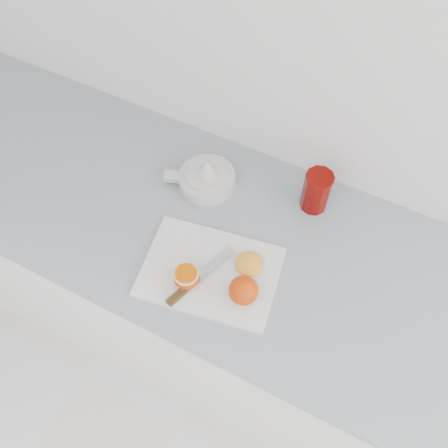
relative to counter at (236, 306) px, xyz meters
name	(u,v)px	position (x,y,z in m)	size (l,w,h in m)	color
counter	(236,306)	(0.00, 0.00, 0.00)	(2.44, 0.64, 0.89)	white
cutting_board	(210,272)	(-0.02, -0.12, 0.45)	(0.34, 0.24, 0.01)	white
whole_orange	(244,290)	(0.08, -0.15, 0.49)	(0.07, 0.07, 0.07)	#D83600
half_orange	(186,277)	(-0.06, -0.17, 0.48)	(0.07, 0.07, 0.04)	#D83600
squeezed_shell	(249,264)	(0.06, -0.07, 0.47)	(0.07, 0.07, 0.03)	gold
paring_knife	(188,286)	(-0.05, -0.19, 0.46)	(0.09, 0.21, 0.01)	#472D11
citrus_juicer	(206,178)	(-0.16, 0.12, 0.47)	(0.20, 0.16, 0.11)	silver
red_tumbler	(316,192)	(0.13, 0.19, 0.50)	(0.08, 0.08, 0.13)	#650300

